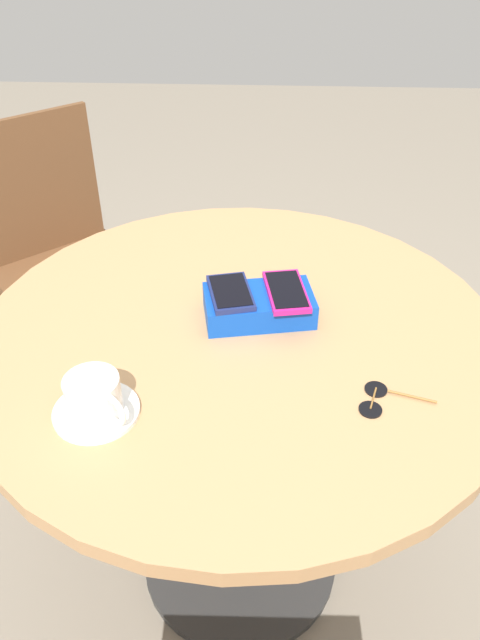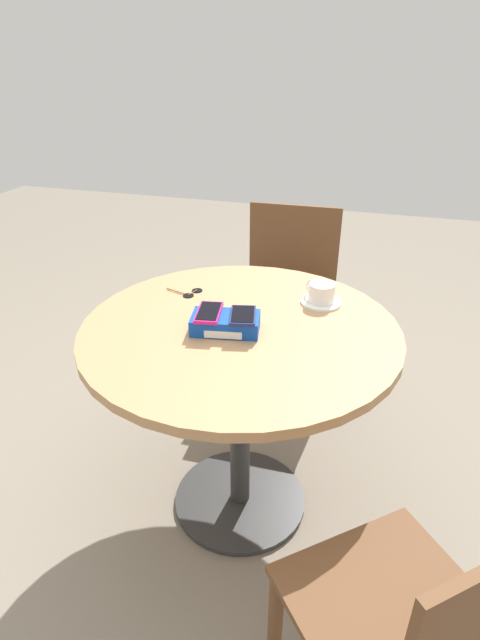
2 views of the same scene
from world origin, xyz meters
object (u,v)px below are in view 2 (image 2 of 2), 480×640
at_px(round_table, 240,365).
at_px(phone_navy, 243,315).
at_px(phone_magenta, 209,312).
at_px(chair_far_side, 286,294).
at_px(coffee_cup, 321,292).
at_px(chair_near_window, 414,639).
at_px(phone_box, 225,323).
at_px(sunglasses, 191,293).
at_px(saucer, 321,302).

height_order(round_table, phone_navy, phone_navy).
bearing_deg(phone_magenta, chair_far_side, 86.07).
relative_size(round_table, chair_far_side, 1.14).
distance_m(coffee_cup, chair_near_window, 0.97).
bearing_deg(phone_magenta, round_table, 27.87).
distance_m(round_table, phone_magenta, 0.22).
bearing_deg(round_table, chair_near_window, -49.41).
relative_size(phone_box, coffee_cup, 2.08).
relative_size(coffee_cup, chair_far_side, 0.12).
relative_size(phone_box, chair_far_side, 0.25).
bearing_deg(phone_box, chair_far_side, 89.22).
bearing_deg(sunglasses, round_table, -37.31).
xyz_separation_m(phone_box, chair_near_window, (0.57, -0.59, -0.30)).
relative_size(phone_magenta, chair_near_window, 0.16).
relative_size(phone_box, sunglasses, 1.72).
relative_size(phone_magenta, sunglasses, 1.12).
bearing_deg(phone_navy, coffee_cup, 53.71).
height_order(coffee_cup, chair_far_side, chair_far_side).
distance_m(phone_magenta, chair_far_side, 0.96).
xyz_separation_m(phone_magenta, chair_near_window, (0.62, -0.59, -0.33)).
bearing_deg(chair_near_window, sunglasses, 133.69).
relative_size(round_table, phone_magenta, 6.89).
bearing_deg(chair_far_side, chair_near_window, -69.27).
xyz_separation_m(phone_box, phone_navy, (0.05, 0.00, 0.03)).
height_order(phone_navy, chair_far_side, chair_far_side).
bearing_deg(chair_far_side, saucer, -69.63).
relative_size(phone_box, phone_navy, 1.65).
bearing_deg(saucer, phone_navy, -126.76).
height_order(phone_box, phone_navy, phone_navy).
bearing_deg(phone_magenta, sunglasses, 123.79).
xyz_separation_m(coffee_cup, chair_far_side, (-0.23, 0.62, -0.32)).
distance_m(sunglasses, chair_far_side, 0.76).
bearing_deg(chair_far_side, round_table, -88.59).
height_order(phone_box, coffee_cup, coffee_cup).
relative_size(coffee_cup, sunglasses, 0.83).
distance_m(phone_navy, sunglasses, 0.33).
xyz_separation_m(saucer, sunglasses, (-0.44, -0.05, -0.00)).
bearing_deg(phone_box, sunglasses, 132.42).
xyz_separation_m(round_table, chair_near_window, (0.54, -0.63, -0.14)).
relative_size(round_table, chair_near_window, 1.10).
bearing_deg(phone_magenta, phone_navy, 5.08).
height_order(phone_navy, chair_near_window, chair_near_window).
distance_m(phone_box, coffee_cup, 0.36).
height_order(sunglasses, chair_near_window, chair_near_window).
distance_m(saucer, sunglasses, 0.44).
xyz_separation_m(chair_near_window, chair_far_side, (-0.56, 1.48, -0.00)).
xyz_separation_m(saucer, coffee_cup, (-0.00, 0.00, 0.04)).
bearing_deg(round_table, coffee_cup, 47.04).
relative_size(saucer, chair_far_side, 0.16).
distance_m(round_table, coffee_cup, 0.36).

